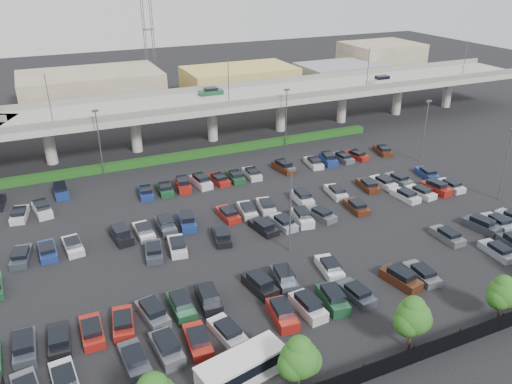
% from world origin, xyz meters
% --- Properties ---
extents(ground, '(280.00, 280.00, 0.00)m').
position_xyz_m(ground, '(0.00, 0.00, 0.00)').
color(ground, black).
extents(overpass, '(150.00, 13.00, 15.80)m').
position_xyz_m(overpass, '(-0.21, 31.98, 6.97)').
color(overpass, '#9A9A92').
rests_on(overpass, ground).
extents(hedge, '(66.00, 1.60, 1.10)m').
position_xyz_m(hedge, '(0.00, 25.00, 0.55)').
color(hedge, '#173810').
rests_on(hedge, ground).
extents(fence, '(70.00, 0.10, 2.00)m').
position_xyz_m(fence, '(-0.05, -28.00, 0.90)').
color(fence, black).
rests_on(fence, ground).
extents(tree_row, '(65.07, 3.66, 5.94)m').
position_xyz_m(tree_row, '(0.70, -26.53, 3.52)').
color(tree_row, '#332316').
rests_on(tree_row, ground).
extents(shuttle_bus, '(7.73, 3.94, 2.37)m').
position_xyz_m(shuttle_bus, '(-12.55, -23.74, 1.29)').
color(shuttle_bus, silver).
rests_on(shuttle_bus, ground).
extents(parked_cars, '(62.98, 41.61, 1.67)m').
position_xyz_m(parked_cars, '(-1.75, -3.47, 0.62)').
color(parked_cars, black).
rests_on(parked_cars, ground).
extents(light_poles, '(66.90, 48.38, 10.30)m').
position_xyz_m(light_poles, '(-4.13, 2.00, 6.24)').
color(light_poles, '#535358').
rests_on(light_poles, ground).
extents(distant_buildings, '(138.00, 24.00, 9.00)m').
position_xyz_m(distant_buildings, '(12.38, 61.81, 3.74)').
color(distant_buildings, gray).
rests_on(distant_buildings, ground).
extents(comm_tower, '(2.40, 2.40, 30.00)m').
position_xyz_m(comm_tower, '(4.00, 74.00, 15.61)').
color(comm_tower, '#535358').
rests_on(comm_tower, ground).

